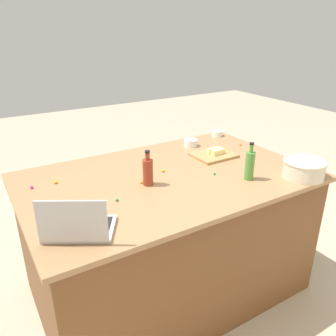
# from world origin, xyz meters

# --- Properties ---
(ground_plane) EXTENTS (12.00, 12.00, 0.00)m
(ground_plane) POSITION_xyz_m (0.00, 0.00, 0.00)
(ground_plane) COLOR #B7A88E
(island_counter) EXTENTS (1.81, 1.16, 0.90)m
(island_counter) POSITION_xyz_m (0.00, 0.00, 0.45)
(island_counter) COLOR brown
(island_counter) RESTS_ON ground
(laptop) EXTENTS (0.38, 0.35, 0.22)m
(laptop) POSITION_xyz_m (0.69, 0.36, 0.95)
(laptop) COLOR #B7B7BC
(laptop) RESTS_ON island_counter
(mixing_bowl_large) EXTENTS (0.26, 0.26, 0.11)m
(mixing_bowl_large) POSITION_xyz_m (-0.71, 0.47, 0.96)
(mixing_bowl_large) COLOR beige
(mixing_bowl_large) RESTS_ON island_counter
(bottle_olive) EXTENTS (0.06, 0.06, 0.24)m
(bottle_olive) POSITION_xyz_m (-0.40, 0.31, 1.00)
(bottle_olive) COLOR #4C8C38
(bottle_olive) RESTS_ON island_counter
(bottle_soy) EXTENTS (0.06, 0.06, 0.22)m
(bottle_soy) POSITION_xyz_m (0.17, 0.05, 0.99)
(bottle_soy) COLOR maroon
(bottle_soy) RESTS_ON island_counter
(cutting_board) EXTENTS (0.29, 0.24, 0.02)m
(cutting_board) POSITION_xyz_m (-0.46, -0.12, 0.91)
(cutting_board) COLOR #AD7F4C
(cutting_board) RESTS_ON island_counter
(butter_stick_left) EXTENTS (0.11, 0.04, 0.04)m
(butter_stick_left) POSITION_xyz_m (-0.48, -0.14, 0.94)
(butter_stick_left) COLOR #F4E58C
(butter_stick_left) RESTS_ON cutting_board
(butter_stick_right) EXTENTS (0.11, 0.05, 0.04)m
(butter_stick_right) POSITION_xyz_m (-0.48, -0.10, 0.94)
(butter_stick_right) COLOR #F4E58C
(butter_stick_right) RESTS_ON cutting_board
(ramekin_small) EXTENTS (0.09, 0.09, 0.05)m
(ramekin_small) POSITION_xyz_m (-0.80, -0.49, 0.92)
(ramekin_small) COLOR white
(ramekin_small) RESTS_ON island_counter
(ramekin_medium) EXTENTS (0.11, 0.11, 0.05)m
(ramekin_medium) POSITION_xyz_m (-0.45, -0.39, 0.93)
(ramekin_medium) COLOR white
(ramekin_medium) RESTS_ON island_counter
(candy_0) EXTENTS (0.02, 0.02, 0.02)m
(candy_0) POSITION_xyz_m (-0.00, -0.06, 0.91)
(candy_0) COLOR yellow
(candy_0) RESTS_ON island_counter
(candy_1) EXTENTS (0.02, 0.02, 0.02)m
(candy_1) POSITION_xyz_m (0.20, 0.02, 0.91)
(candy_1) COLOR yellow
(candy_1) RESTS_ON island_counter
(candy_2) EXTENTS (0.02, 0.02, 0.02)m
(candy_2) POSITION_xyz_m (-0.26, 0.15, 0.91)
(candy_2) COLOR green
(candy_2) RESTS_ON island_counter
(candy_3) EXTENTS (0.02, 0.02, 0.02)m
(candy_3) POSITION_xyz_m (0.78, -0.25, 0.91)
(candy_3) COLOR #CC3399
(candy_3) RESTS_ON island_counter
(candy_5) EXTENTS (0.02, 0.02, 0.02)m
(candy_5) POSITION_xyz_m (0.42, 0.15, 0.91)
(candy_5) COLOR green
(candy_5) RESTS_ON island_counter
(candy_6) EXTENTS (0.02, 0.02, 0.02)m
(candy_6) POSITION_xyz_m (0.64, -0.25, 0.91)
(candy_6) COLOR yellow
(candy_6) RESTS_ON island_counter
(candy_7) EXTENTS (0.01, 0.01, 0.01)m
(candy_7) POSITION_xyz_m (-0.79, -0.19, 0.91)
(candy_7) COLOR orange
(candy_7) RESTS_ON island_counter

